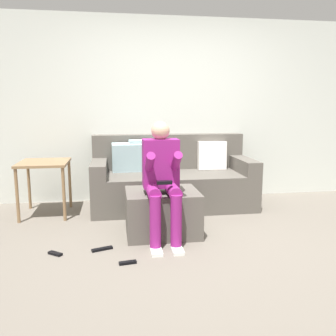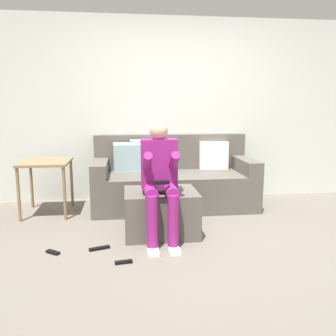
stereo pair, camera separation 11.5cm
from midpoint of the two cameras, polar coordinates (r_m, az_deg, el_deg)
The scene contains 9 objects.
ground_plane at distance 3.37m, azimuth 5.39°, elevation -12.77°, with size 7.81×7.81×0.00m, color #6B6359.
wall_back at distance 5.04m, azimuth 0.17°, elevation 9.28°, with size 6.01×0.10×2.49m, color silver.
couch_sectional at distance 4.68m, azimuth -0.21°, elevation -1.88°, with size 2.05×0.94×0.92m.
ottoman at distance 3.67m, azimuth -1.85°, elevation -7.11°, with size 0.73×0.60×0.45m, color #59544C.
person_seated at distance 3.40m, azimuth -1.95°, elevation -1.10°, with size 0.35×0.63×1.15m.
side_table at distance 4.50m, azimuth -19.95°, elevation -0.15°, with size 0.57×0.63×0.65m.
remote_near_ottoman at distance 3.09m, azimuth -7.59°, elevation -14.83°, with size 0.15×0.04×0.02m, color black.
remote_by_storage_bin at distance 3.39m, azimuth -11.52°, elevation -12.63°, with size 0.19×0.04×0.02m, color black.
remote_under_side_table at distance 3.40m, azimuth -18.60°, elevation -12.90°, with size 0.14×0.05×0.02m, color black.
Camera 1 is at (-0.83, -3.01, 1.30)m, focal length 37.97 mm.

